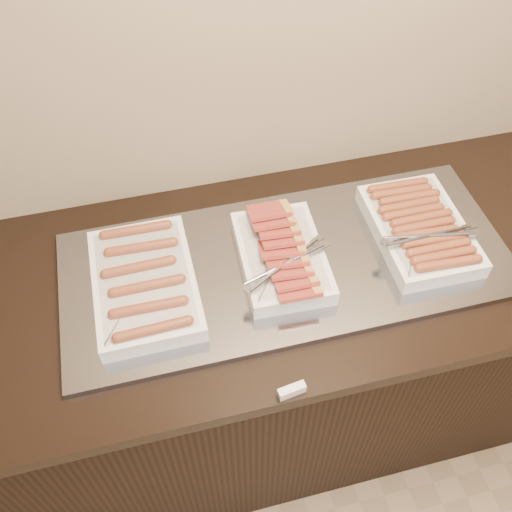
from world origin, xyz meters
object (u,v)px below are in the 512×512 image
at_px(counter, 282,350).
at_px(dish_right, 420,229).
at_px(dish_left, 145,283).
at_px(dish_center, 282,256).
at_px(warming_tray, 287,264).

xyz_separation_m(counter, dish_right, (0.37, -0.00, 0.50)).
xyz_separation_m(dish_left, dish_center, (0.36, -0.00, 0.01)).
distance_m(counter, warming_tray, 0.46).
distance_m(warming_tray, dish_right, 0.38).
bearing_deg(counter, warming_tray, 180.00).
distance_m(warming_tray, dish_center, 0.05).
height_order(dish_left, dish_center, dish_center).
distance_m(dish_center, dish_right, 0.39).
bearing_deg(dish_right, warming_tray, -179.72).
xyz_separation_m(counter, dish_left, (-0.38, -0.00, 0.50)).
bearing_deg(dish_right, counter, -179.72).
xyz_separation_m(dish_left, dish_right, (0.75, -0.00, 0.01)).
height_order(counter, dish_right, dish_right).
bearing_deg(warming_tray, dish_center, -165.17).
bearing_deg(dish_center, warming_tray, 17.26).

